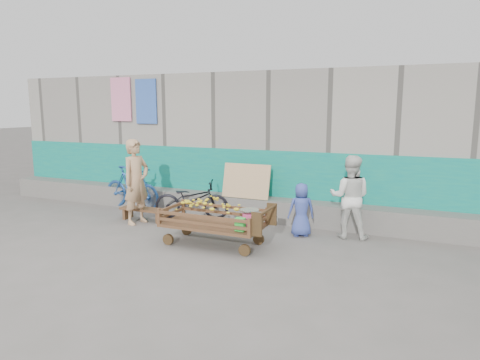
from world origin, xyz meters
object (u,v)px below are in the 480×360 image
at_px(vendor_man, 136,182).
at_px(bench, 144,211).
at_px(banana_cart, 211,214).
at_px(bicycle_dark, 192,200).
at_px(woman, 350,197).
at_px(child, 301,210).
at_px(bicycle_blue, 132,188).

bearing_deg(vendor_man, bench, 15.90).
distance_m(banana_cart, bicycle_dark, 1.78).
xyz_separation_m(bench, woman, (4.01, 0.47, 0.54)).
bearing_deg(child, woman, 169.65).
bearing_deg(vendor_man, bicycle_dark, -36.50).
height_order(vendor_man, child, vendor_man).
bearing_deg(bench, bicycle_blue, 139.57).
relative_size(bench, woman, 0.69).
distance_m(banana_cart, child, 1.63).
bearing_deg(bench, bicycle_dark, 31.42).
height_order(banana_cart, vendor_man, vendor_man).
bearing_deg(bench, banana_cart, -23.17).
relative_size(banana_cart, bench, 1.81).
height_order(banana_cart, woman, woman).
xyz_separation_m(child, bicycle_blue, (-4.04, 0.48, 0.01)).
xyz_separation_m(woman, bicycle_blue, (-4.84, 0.24, -0.25)).
distance_m(banana_cart, bench, 2.18).
bearing_deg(woman, banana_cart, 28.67).
bearing_deg(bicycle_blue, bicycle_dark, -88.82).
xyz_separation_m(vendor_man, woman, (3.99, 0.70, -0.10)).
bearing_deg(bicycle_blue, bench, -122.36).
relative_size(woman, child, 1.52).
height_order(banana_cart, child, child).
height_order(vendor_man, bicycle_dark, vendor_man).
distance_m(bench, vendor_man, 0.69).
bearing_deg(bicycle_dark, vendor_man, 112.26).
bearing_deg(child, bicycle_blue, -34.46).
xyz_separation_m(banana_cart, child, (1.24, 1.07, -0.05)).
xyz_separation_m(bench, bicycle_dark, (0.83, 0.51, 0.21)).
relative_size(vendor_man, bicycle_dark, 1.10).
bearing_deg(bicycle_blue, vendor_man, -129.81).
height_order(bench, vendor_man, vendor_man).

